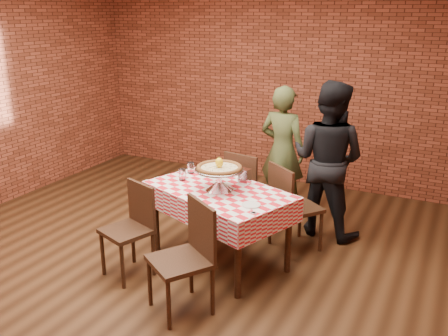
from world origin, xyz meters
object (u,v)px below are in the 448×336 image
at_px(pizza_stand, 219,179).
at_px(water_glass_right, 191,168).
at_px(condiment_caddy, 245,176).
at_px(chair_near_right, 180,260).
at_px(table, 219,226).
at_px(pizza, 219,168).
at_px(chair_far_left, 250,189).
at_px(chair_far_right, 296,207).
at_px(chair_near_left, 127,232).
at_px(diner_olive, 282,151).
at_px(water_glass_left, 182,174).
at_px(diner_black, 328,160).

xyz_separation_m(pizza_stand, water_glass_right, (-0.50, 0.32, -0.05)).
bearing_deg(condiment_caddy, chair_near_right, -83.52).
height_order(table, condiment_caddy, condiment_caddy).
xyz_separation_m(pizza, chair_far_left, (-0.07, 0.90, -0.52)).
distance_m(chair_near_right, chair_far_left, 1.79).
xyz_separation_m(table, chair_far_right, (0.58, 0.61, 0.08)).
bearing_deg(pizza_stand, chair_near_left, -136.46).
xyz_separation_m(water_glass_right, chair_far_left, (0.42, 0.58, -0.36)).
distance_m(pizza, chair_near_left, 1.04).
distance_m(chair_near_left, chair_near_right, 0.79).
xyz_separation_m(pizza, chair_far_right, (0.57, 0.62, -0.51)).
relative_size(table, pizza_stand, 2.89).
relative_size(chair_far_left, diner_olive, 0.58).
bearing_deg(pizza, chair_far_left, 94.72).
relative_size(condiment_caddy, chair_near_right, 0.16).
bearing_deg(pizza_stand, water_glass_left, 168.75).
relative_size(pizza_stand, water_glass_left, 4.13).
bearing_deg(diner_olive, chair_near_right, 96.50).
bearing_deg(pizza, diner_black, 56.80).
bearing_deg(pizza, chair_near_left, -136.46).
distance_m(chair_near_left, chair_far_right, 1.73).
bearing_deg(diner_black, chair_near_right, 81.77).
bearing_deg(pizza, table, 121.95).
distance_m(chair_far_left, diner_black, 0.93).
bearing_deg(chair_far_right, diner_black, -70.88).
height_order(pizza, diner_olive, diner_olive).
relative_size(chair_far_left, diner_black, 0.53).
distance_m(table, condiment_caddy, 0.55).
height_order(pizza_stand, chair_near_left, pizza_stand).
relative_size(table, water_glass_left, 11.95).
distance_m(pizza_stand, water_glass_left, 0.47).
bearing_deg(chair_far_right, pizza_stand, 85.07).
bearing_deg(diner_olive, table, 92.16).
bearing_deg(water_glass_right, chair_near_left, -99.03).
xyz_separation_m(water_glass_right, chair_near_right, (0.59, -1.20, -0.35)).
height_order(chair_near_right, chair_far_left, chair_near_right).
bearing_deg(pizza, chair_near_right, -84.14).
bearing_deg(chair_far_left, chair_near_left, 79.23).
distance_m(condiment_caddy, diner_olive, 1.17).
xyz_separation_m(pizza_stand, diner_olive, (0.11, 1.44, -0.08)).
relative_size(pizza, chair_near_left, 0.49).
xyz_separation_m(table, diner_black, (0.75, 1.11, 0.48)).
xyz_separation_m(chair_near_right, diner_black, (0.65, 2.01, 0.39)).
xyz_separation_m(water_glass_left, condiment_caddy, (0.61, 0.18, 0.02)).
bearing_deg(chair_near_left, chair_near_right, -0.39).
height_order(table, chair_near_left, chair_near_left).
height_order(table, chair_far_left, chair_far_left).
distance_m(pizza_stand, pizza, 0.11).
bearing_deg(chair_far_right, water_glass_left, 64.71).
distance_m(water_glass_left, chair_near_right, 1.18).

